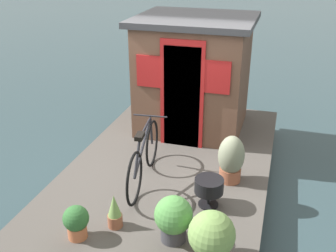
% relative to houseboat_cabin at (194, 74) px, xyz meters
% --- Properties ---
extents(ground_plane, '(60.00, 60.00, 0.00)m').
position_rel_houseboat_cabin_xyz_m(ground_plane, '(-1.40, 0.00, -1.44)').
color(ground_plane, '#2D4247').
extents(houseboat_deck, '(5.03, 3.00, 0.42)m').
position_rel_houseboat_cabin_xyz_m(houseboat_deck, '(-1.40, 0.00, -1.22)').
color(houseboat_deck, '#4C4742').
rests_on(houseboat_deck, ground_plane).
extents(houseboat_cabin, '(1.83, 2.00, 2.01)m').
position_rel_houseboat_cabin_xyz_m(houseboat_cabin, '(0.00, 0.00, 0.00)').
color(houseboat_cabin, brown).
rests_on(houseboat_cabin, houseboat_deck).
extents(bicycle, '(1.72, 0.50, 0.86)m').
position_rel_houseboat_cabin_xyz_m(bicycle, '(-2.07, 0.21, -0.62)').
color(bicycle, black).
rests_on(bicycle, houseboat_deck).
extents(potted_plant_thyme, '(0.37, 0.37, 0.71)m').
position_rel_houseboat_cabin_xyz_m(potted_plant_thyme, '(-1.69, -0.96, -0.66)').
color(potted_plant_thyme, '#935138').
rests_on(potted_plant_thyme, houseboat_deck).
extents(potted_plant_rosemary, '(0.50, 0.50, 0.61)m').
position_rel_houseboat_cabin_xyz_m(potted_plant_rosemary, '(-3.34, -1.00, -0.69)').
color(potted_plant_rosemary, '#935138').
rests_on(potted_plant_rosemary, houseboat_deck).
extents(potted_plant_ivy, '(0.18, 0.18, 0.44)m').
position_rel_houseboat_cabin_xyz_m(potted_plant_ivy, '(-3.11, 0.21, -0.81)').
color(potted_plant_ivy, '#935138').
rests_on(potted_plant_ivy, houseboat_deck).
extents(potted_plant_sage, '(0.44, 0.44, 0.56)m').
position_rel_houseboat_cabin_xyz_m(potted_plant_sage, '(-3.13, -0.52, -0.71)').
color(potted_plant_sage, '#38383D').
rests_on(potted_plant_sage, houseboat_deck).
extents(potted_plant_succulent, '(0.30, 0.30, 0.42)m').
position_rel_houseboat_cabin_xyz_m(potted_plant_succulent, '(-3.42, 0.55, -0.79)').
color(potted_plant_succulent, '#B2603D').
rests_on(potted_plant_succulent, houseboat_deck).
extents(charcoal_grill, '(0.38, 0.38, 0.39)m').
position_rel_houseboat_cabin_xyz_m(charcoal_grill, '(-2.36, -0.78, -0.73)').
color(charcoal_grill, black).
rests_on(charcoal_grill, houseboat_deck).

